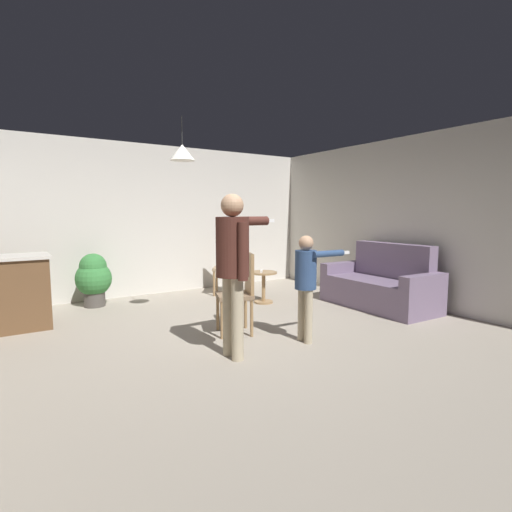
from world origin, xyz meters
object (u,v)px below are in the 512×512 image
Objects in this scene: person_child at (306,276)px; dining_chair_near_wall at (226,264)px; side_table_by_couch at (264,283)px; couch_floral at (381,286)px; dining_chair_by_counter at (240,290)px; potted_plant_corner at (94,277)px; spare_remote_on_table at (261,271)px; person_adult at (234,257)px.

person_child is 2.97m from dining_chair_near_wall.
dining_chair_near_wall is (-0.15, 1.02, 0.22)m from side_table_by_couch.
couch_floral reaches higher than side_table_by_couch.
person_child is (-2.10, -0.65, 0.43)m from couch_floral.
dining_chair_by_counter is 1.18× the size of potted_plant_corner.
potted_plant_corner is at bearing 151.27° from spare_remote_on_table.
person_child is 0.87m from dining_chair_by_counter.
person_adult reaches higher than person_child.
dining_chair_by_counter is at bearing -133.38° from spare_remote_on_table.
person_child is 2.01m from spare_remote_on_table.
couch_floral is 14.08× the size of spare_remote_on_table.
person_adult is 1.68× the size of dining_chair_by_counter.
spare_remote_on_table is (2.35, -1.29, 0.07)m from potted_plant_corner.
couch_floral is 1.87m from side_table_by_couch.
dining_chair_by_counter is at bearing -143.61° from person_child.
couch_floral is 2.16× the size of potted_plant_corner.
person_adult reaches higher than side_table_by_couch.
couch_floral is 1.91m from spare_remote_on_table.
couch_floral reaches higher than spare_remote_on_table.
dining_chair_by_counter is at bearing 100.40° from dining_chair_near_wall.
couch_floral is at bearing -71.26° from dining_chair_by_counter.
dining_chair_near_wall is at bearing 95.65° from spare_remote_on_table.
person_child reaches higher than dining_chair_by_counter.
person_child is 1.45× the size of potted_plant_corner.
dining_chair_by_counter is at bearing 91.00° from couch_floral.
person_adult reaches higher than dining_chair_by_counter.
person_adult is 12.89× the size of spare_remote_on_table.
potted_plant_corner is at bearing -167.73° from person_adult.
spare_remote_on_table is at bearing -23.50° from dining_chair_by_counter.
dining_chair_near_wall is at bearing 36.50° from couch_floral.
person_child is 1.23× the size of dining_chair_near_wall.
spare_remote_on_table is (1.59, 1.86, -0.50)m from person_adult.
side_table_by_couch is 2.07m from person_child.
couch_floral is 1.48× the size of person_child.
person_child reaches higher than side_table_by_couch.
person_adult is 0.98m from person_child.
side_table_by_couch is at bearing -24.52° from dining_chair_by_counter.
person_child is at bearing -61.91° from potted_plant_corner.
person_adult is 1.68× the size of dining_chair_near_wall.
dining_chair_by_counter reaches higher than potted_plant_corner.
spare_remote_on_table is (0.10, -1.03, -0.01)m from dining_chair_near_wall.
person_adult is at bearing -131.37° from side_table_by_couch.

